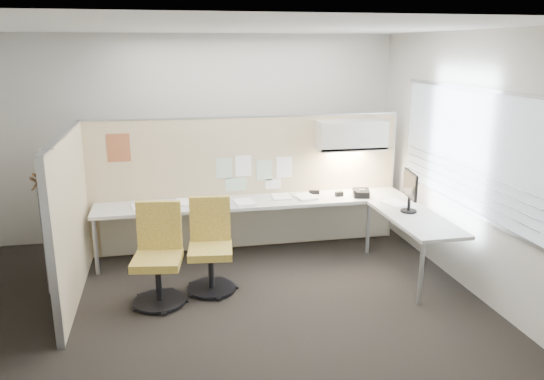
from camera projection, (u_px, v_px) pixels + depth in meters
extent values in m
cube|color=black|center=(220.00, 303.00, 5.62)|extent=(5.50, 4.50, 0.01)
cube|color=white|center=(213.00, 26.00, 4.89)|extent=(5.50, 4.50, 0.01)
cube|color=beige|center=(200.00, 138.00, 7.38)|extent=(5.50, 0.02, 2.80)
cube|color=beige|center=(256.00, 261.00, 3.13)|extent=(5.50, 0.02, 2.80)
cube|color=beige|center=(468.00, 162.00, 5.79)|extent=(0.02, 4.50, 2.80)
cube|color=#97A6B0|center=(467.00, 149.00, 5.75)|extent=(0.01, 2.80, 1.30)
cube|color=#C9B48B|center=(247.00, 183.00, 7.01)|extent=(4.10, 0.06, 1.75)
cube|color=#C9B48B|center=(71.00, 219.00, 5.57)|extent=(0.06, 2.20, 1.75)
cube|color=beige|center=(255.00, 202.00, 6.75)|extent=(4.00, 0.60, 0.04)
cube|color=beige|center=(416.00, 218.00, 6.11)|extent=(0.60, 1.47, 0.04)
cube|color=beige|center=(252.00, 223.00, 7.10)|extent=(3.90, 0.02, 0.64)
cylinder|color=#A5A8AA|center=(96.00, 247.00, 6.23)|extent=(0.05, 0.05, 0.69)
cylinder|color=#A5A8AA|center=(421.00, 274.00, 5.50)|extent=(0.05, 0.05, 0.69)
cylinder|color=#A5A8AA|center=(368.00, 228.00, 6.89)|extent=(0.05, 0.05, 0.69)
cube|color=beige|center=(351.00, 135.00, 6.91)|extent=(0.90, 0.36, 0.38)
cube|color=#FFEABF|center=(350.00, 151.00, 6.97)|extent=(0.60, 0.06, 0.02)
cube|color=#8CBF8C|center=(224.00, 168.00, 6.86)|extent=(0.21, 0.00, 0.28)
cube|color=white|center=(243.00, 166.00, 6.90)|extent=(0.21, 0.00, 0.28)
cube|color=#8CBF8C|center=(264.00, 170.00, 6.98)|extent=(0.21, 0.00, 0.28)
cube|color=white|center=(284.00, 167.00, 7.02)|extent=(0.21, 0.00, 0.28)
cube|color=#8CBF8C|center=(236.00, 184.00, 6.95)|extent=(0.28, 0.00, 0.18)
cube|color=white|center=(273.00, 184.00, 7.05)|extent=(0.21, 0.00, 0.14)
cube|color=orange|center=(118.00, 148.00, 6.52)|extent=(0.28, 0.00, 0.35)
cylinder|color=black|center=(160.00, 301.00, 5.58)|extent=(0.55, 0.55, 0.03)
cylinder|color=black|center=(159.00, 283.00, 5.53)|extent=(0.06, 0.06, 0.42)
cube|color=#F2C65A|center=(157.00, 261.00, 5.47)|extent=(0.56, 0.56, 0.08)
cube|color=#F2C65A|center=(159.00, 225.00, 5.61)|extent=(0.47, 0.14, 0.53)
cylinder|color=black|center=(212.00, 288.00, 5.89)|extent=(0.53, 0.53, 0.03)
cylinder|color=black|center=(211.00, 271.00, 5.83)|extent=(0.06, 0.06, 0.41)
cube|color=#F2C65A|center=(210.00, 251.00, 5.77)|extent=(0.52, 0.52, 0.08)
cube|color=#F2C65A|center=(210.00, 219.00, 5.91)|extent=(0.46, 0.11, 0.51)
cylinder|color=black|center=(408.00, 211.00, 6.27)|extent=(0.19, 0.19, 0.02)
cylinder|color=black|center=(409.00, 204.00, 6.25)|extent=(0.04, 0.04, 0.17)
cube|color=black|center=(410.00, 185.00, 6.19)|extent=(0.10, 0.46, 0.31)
cube|color=black|center=(410.00, 185.00, 6.19)|extent=(0.07, 0.42, 0.27)
cube|color=black|center=(361.00, 193.00, 6.89)|extent=(0.24, 0.23, 0.12)
cylinder|color=black|center=(354.00, 191.00, 6.89)|extent=(0.07, 0.17, 0.04)
cube|color=black|center=(314.00, 192.00, 7.05)|extent=(0.15, 0.08, 0.05)
cube|color=black|center=(339.00, 194.00, 6.93)|extent=(0.11, 0.07, 0.06)
cube|color=silver|center=(45.00, 149.00, 4.53)|extent=(0.14, 0.02, 0.02)
cylinder|color=silver|center=(37.00, 159.00, 4.53)|extent=(0.02, 0.02, 0.14)
cube|color=#AD7F4C|center=(39.00, 174.00, 4.57)|extent=(0.02, 0.40, 0.12)
cube|color=#AD7F4C|center=(37.00, 178.00, 4.60)|extent=(0.02, 0.40, 0.12)
cube|color=#A8A7B2|center=(44.00, 240.00, 4.67)|extent=(0.01, 0.07, 1.01)
cube|color=white|center=(142.00, 207.00, 6.41)|extent=(0.28, 0.33, 0.02)
cube|color=white|center=(187.00, 202.00, 6.63)|extent=(0.26, 0.32, 0.02)
cube|color=white|center=(244.00, 203.00, 6.60)|extent=(0.27, 0.33, 0.03)
cube|color=white|center=(281.00, 197.00, 6.88)|extent=(0.24, 0.31, 0.02)
cube|color=white|center=(305.00, 197.00, 6.85)|extent=(0.28, 0.33, 0.03)
cube|color=white|center=(395.00, 204.00, 6.58)|extent=(0.31, 0.35, 0.02)
cube|color=white|center=(183.00, 202.00, 6.62)|extent=(0.30, 0.35, 0.02)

